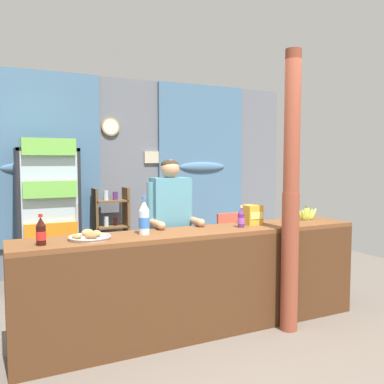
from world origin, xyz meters
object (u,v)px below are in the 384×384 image
plastic_lawn_chair (225,237)px  soda_bottle_cola (41,232)px  shopkeeper (171,219)px  pastry_tray (90,236)px  soda_bottle_water (144,218)px  timber_post (291,199)px  bottle_shelf_rack (111,229)px  soda_bottle_grape_soda (241,218)px  stall_counter (205,272)px  snack_box_choco_powder (252,215)px  banana_bunch (307,214)px  drink_fridge (48,207)px

plastic_lawn_chair → soda_bottle_cola: (-2.65, -1.78, 0.56)m
shopkeeper → pastry_tray: shopkeeper is taller
soda_bottle_water → soda_bottle_cola: 0.86m
timber_post → plastic_lawn_chair: 2.24m
bottle_shelf_rack → soda_bottle_water: (-0.29, -2.26, 0.46)m
timber_post → soda_bottle_grape_soda: 0.50m
stall_counter → snack_box_choco_powder: bearing=16.4°
bottle_shelf_rack → stall_counter: bearing=-84.1°
soda_bottle_grape_soda → pastry_tray: soda_bottle_grape_soda is taller
timber_post → shopkeeper: 1.20m
shopkeeper → banana_bunch: size_ratio=5.77×
timber_post → snack_box_choco_powder: bearing=106.6°
snack_box_choco_powder → soda_bottle_water: bearing=-177.1°
soda_bottle_grape_soda → snack_box_choco_powder: size_ratio=1.07×
stall_counter → timber_post: (0.76, -0.24, 0.66)m
timber_post → soda_bottle_water: size_ratio=7.78×
soda_bottle_grape_soda → pastry_tray: 1.44m
timber_post → banana_bunch: size_ratio=9.33×
drink_fridge → soda_bottle_cola: (-0.28, -2.10, 0.03)m
timber_post → soda_bottle_cola: 2.18m
shopkeeper → drink_fridge: bearing=122.2°
timber_post → pastry_tray: timber_post is taller
drink_fridge → plastic_lawn_chair: (2.37, -0.32, -0.53)m
pastry_tray → snack_box_choco_powder: bearing=2.8°
stall_counter → pastry_tray: bearing=173.9°
drink_fridge → soda_bottle_water: size_ratio=5.57×
snack_box_choco_powder → soda_bottle_grape_soda: bearing=-152.5°
timber_post → plastic_lawn_chair: (0.50, 2.05, -0.75)m
timber_post → soda_bottle_water: bearing=164.0°
bottle_shelf_rack → snack_box_choco_powder: (0.88, -2.21, 0.41)m
soda_bottle_cola → snack_box_choco_powder: (2.02, 0.16, -0.00)m
timber_post → pastry_tray: size_ratio=7.58×
plastic_lawn_chair → banana_bunch: banana_bunch is taller
pastry_tray → banana_bunch: size_ratio=1.23×
shopkeeper → snack_box_choco_powder: bearing=-25.3°
soda_bottle_cola → drink_fridge: bearing=82.4°
drink_fridge → soda_bottle_water: drink_fridge is taller
snack_box_choco_powder → banana_bunch: bearing=-0.3°
bottle_shelf_rack → soda_bottle_cola: bottle_shelf_rack is taller
stall_counter → drink_fridge: size_ratio=1.78×
pastry_tray → shopkeeper: bearing=25.7°
snack_box_choco_powder → pastry_tray: bearing=-177.2°
soda_bottle_grape_soda → soda_bottle_cola: size_ratio=0.88×
bottle_shelf_rack → shopkeeper: bearing=-85.9°
shopkeeper → pastry_tray: bearing=-154.3°
stall_counter → timber_post: 1.04m
soda_bottle_cola → banana_bunch: size_ratio=0.86×
soda_bottle_water → banana_bunch: size_ratio=1.20×
bottle_shelf_rack → soda_bottle_cola: 2.66m
drink_fridge → soda_bottle_grape_soda: (1.54, -2.04, 0.02)m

